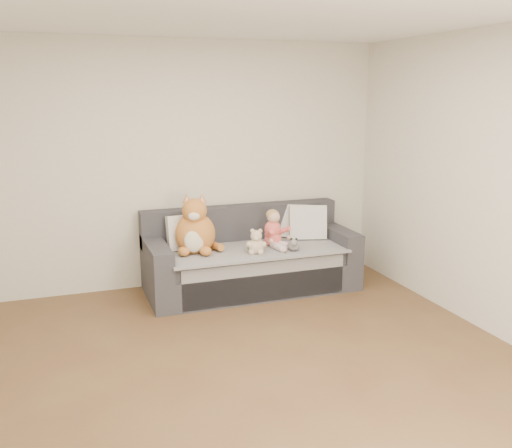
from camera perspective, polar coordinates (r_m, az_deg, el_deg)
The scene contains 10 objects.
room_shell at distance 4.13m, azimuth -1.80°, elevation 2.43°, with size 5.00×5.00×5.00m.
sofa at distance 6.08m, azimuth -0.60°, elevation -3.66°, with size 2.20×0.94×0.85m.
cushion_left at distance 5.91m, azimuth -7.00°, elevation -0.82°, with size 0.40×0.20×0.37m.
cushion_right_back at distance 6.37m, azimuth 4.35°, elevation 0.31°, with size 0.44×0.35×0.38m.
cushion_right_front at distance 6.30m, azimuth 5.19°, elevation 0.18°, with size 0.44×0.29×0.39m.
toddler at distance 5.97m, azimuth 1.87°, elevation -0.71°, with size 0.27×0.41×0.40m.
plush_cat at distance 5.77m, azimuth -6.08°, elevation -0.63°, with size 0.48×0.43×0.63m.
teddy_bear at distance 5.72m, azimuth 0.02°, elevation -1.96°, with size 0.20×0.16×0.26m.
plush_cow at distance 5.84m, azimuth 3.78°, elevation -2.10°, with size 0.13×0.18×0.15m.
sippy_cup at distance 5.78m, azimuth -0.36°, elevation -2.23°, with size 0.11×0.09×0.12m.
Camera 1 is at (-1.24, -3.44, 2.07)m, focal length 40.00 mm.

